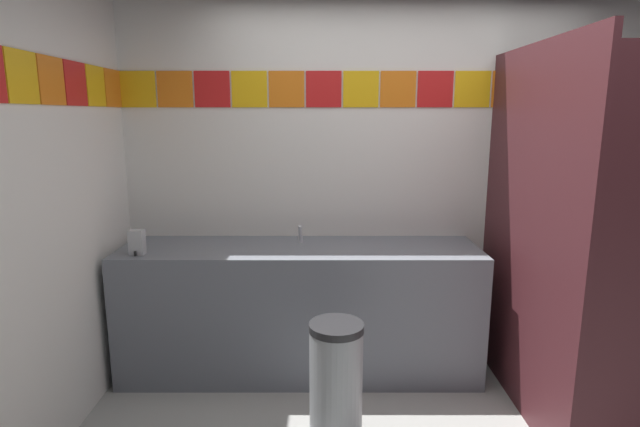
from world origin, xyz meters
name	(u,v)px	position (x,y,z in m)	size (l,w,h in m)	color
wall_back	(395,167)	(0.00, 1.45, 1.39)	(3.84, 0.09, 2.76)	white
vanity_counter	(301,308)	(-0.67, 1.10, 0.45)	(2.40, 0.62, 0.89)	slate
faucet_center	(301,236)	(-0.67, 1.19, 0.94)	(0.04, 0.10, 0.14)	silver
soap_dispenser	(138,242)	(-1.69, 0.91, 0.97)	(0.09, 0.09, 0.16)	#B7BABF
stall_divider	(579,244)	(0.85, 0.46, 1.08)	(0.92, 1.39, 2.15)	#471E23
toilet	(570,332)	(1.16, 1.04, 0.30)	(0.39, 0.49, 0.74)	white
trash_bin	(337,384)	(-0.45, 0.30, 0.35)	(0.29, 0.29, 0.69)	#999EA3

